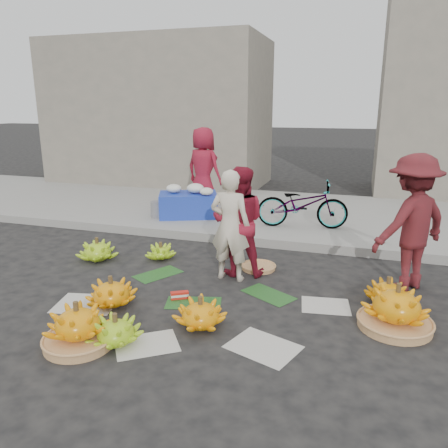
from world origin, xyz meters
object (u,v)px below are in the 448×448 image
(vendor_cream, at_px, (230,226))
(banana_bunch_4, at_px, (396,309))
(banana_bunch_0, at_px, (111,293))
(bicycle, at_px, (302,204))
(flower_table, at_px, (188,203))

(vendor_cream, bearing_deg, banana_bunch_4, 162.26)
(banana_bunch_0, relative_size, vendor_cream, 0.46)
(bicycle, bearing_deg, banana_bunch_0, 146.27)
(flower_table, bearing_deg, banana_bunch_0, -104.18)
(banana_bunch_0, xyz_separation_m, vendor_cream, (1.08, 1.20, 0.58))
(banana_bunch_0, distance_m, bicycle, 4.03)
(banana_bunch_0, xyz_separation_m, banana_bunch_4, (3.13, 0.42, 0.06))
(banana_bunch_4, relative_size, vendor_cream, 0.58)
(banana_bunch_0, bearing_deg, flower_table, 98.25)
(banana_bunch_0, xyz_separation_m, flower_table, (-0.54, 3.75, 0.23))
(bicycle, bearing_deg, flower_table, 78.28)
(banana_bunch_4, xyz_separation_m, vendor_cream, (-2.05, 0.78, 0.52))
(banana_bunch_0, distance_m, vendor_cream, 1.72)
(banana_bunch_0, relative_size, banana_bunch_4, 0.79)
(banana_bunch_4, height_order, bicycle, bicycle)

